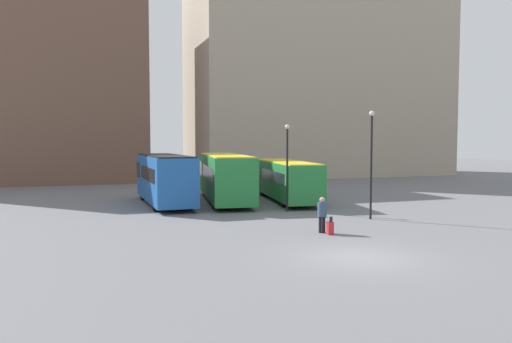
% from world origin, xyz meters
% --- Properties ---
extents(ground_plane, '(160.00, 160.00, 0.00)m').
position_xyz_m(ground_plane, '(0.00, 0.00, 0.00)').
color(ground_plane, slate).
extents(building_block_left, '(23.74, 12.35, 21.04)m').
position_xyz_m(building_block_left, '(-14.79, 40.93, 10.52)').
color(building_block_left, brown).
rests_on(building_block_left, ground_plane).
extents(building_block_right, '(31.17, 14.06, 27.64)m').
position_xyz_m(building_block_right, '(18.51, 40.93, 13.82)').
color(building_block_right, tan).
rests_on(building_block_right, ground_plane).
extents(bus_0, '(2.59, 9.83, 3.31)m').
position_xyz_m(bus_0, '(-4.26, 17.55, 1.79)').
color(bus_0, '#1E56A3').
rests_on(bus_0, ground_plane).
extents(bus_1, '(4.26, 11.66, 3.29)m').
position_xyz_m(bus_1, '(-0.00, 17.86, 1.79)').
color(bus_1, '#237A38').
rests_on(bus_1, ground_plane).
extents(bus_2, '(4.06, 11.15, 2.81)m').
position_xyz_m(bus_2, '(4.27, 17.03, 1.54)').
color(bus_2, '#237A38').
rests_on(bus_2, ground_plane).
extents(traveler, '(0.50, 0.50, 1.66)m').
position_xyz_m(traveler, '(0.98, 4.81, 0.99)').
color(traveler, black).
rests_on(traveler, ground_plane).
extents(suitcase, '(0.32, 0.40, 0.83)m').
position_xyz_m(suitcase, '(1.14, 4.32, 0.29)').
color(suitcase, '#B7232D').
rests_on(suitcase, ground_plane).
extents(lamp_post_0, '(0.28, 0.28, 5.22)m').
position_xyz_m(lamp_post_0, '(2.19, 11.81, 3.10)').
color(lamp_post_0, black).
rests_on(lamp_post_0, ground_plane).
extents(lamp_post_1, '(0.28, 0.28, 5.85)m').
position_xyz_m(lamp_post_1, '(5.31, 7.58, 3.43)').
color(lamp_post_1, black).
rests_on(lamp_post_1, ground_plane).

